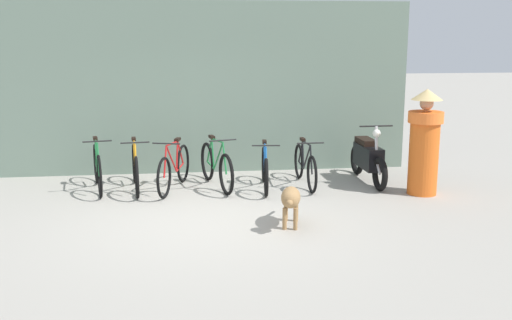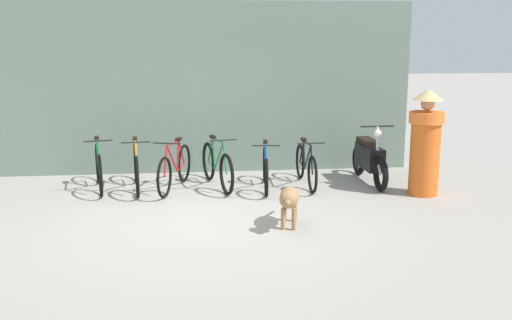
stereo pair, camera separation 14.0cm
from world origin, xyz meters
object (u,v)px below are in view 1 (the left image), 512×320
at_px(bicycle_3, 216,166).
at_px(bicycle_5, 305,166).
at_px(bicycle_4, 265,169).
at_px(stray_dog, 291,199).
at_px(motorcycle, 368,158).
at_px(bicycle_0, 98,168).
at_px(bicycle_1, 135,169).
at_px(bicycle_2, 174,169).
at_px(person_in_robes, 424,141).

distance_m(bicycle_3, bicycle_5, 1.54).
distance_m(bicycle_4, stray_dog, 2.10).
bearing_deg(motorcycle, bicycle_0, -91.78).
distance_m(bicycle_1, bicycle_2, 0.65).
relative_size(bicycle_0, motorcycle, 0.92).
xyz_separation_m(bicycle_1, bicycle_3, (1.37, 0.02, -0.00)).
xyz_separation_m(bicycle_0, motorcycle, (4.70, -0.00, 0.05)).
xyz_separation_m(bicycle_1, person_in_robes, (4.72, -0.84, 0.52)).
height_order(bicycle_0, bicycle_2, bicycle_0).
bearing_deg(bicycle_2, motorcycle, 108.13).
relative_size(bicycle_1, bicycle_5, 1.04).
bearing_deg(bicycle_2, bicycle_5, 106.83).
bearing_deg(bicycle_0, bicycle_2, 73.46).
bearing_deg(bicycle_2, bicycle_1, -79.72).
bearing_deg(bicycle_4, person_in_robes, 81.06).
distance_m(bicycle_2, bicycle_5, 2.26).
xyz_separation_m(bicycle_1, bicycle_5, (2.91, -0.04, -0.03)).
distance_m(bicycle_2, motorcycle, 3.42).
bearing_deg(person_in_robes, bicycle_5, 8.01).
height_order(bicycle_1, bicycle_2, bicycle_1).
height_order(bicycle_0, bicycle_4, bicycle_0).
bearing_deg(bicycle_2, stray_dog, 52.06).
bearing_deg(person_in_robes, bicycle_0, 22.26).
relative_size(bicycle_1, person_in_robes, 1.01).
bearing_deg(bicycle_3, stray_dog, 6.85).
relative_size(bicycle_4, motorcycle, 0.91).
bearing_deg(stray_dog, bicycle_2, -131.95).
bearing_deg(bicycle_3, bicycle_0, -105.23).
xyz_separation_m(bicycle_1, bicycle_4, (2.18, -0.19, -0.03)).
bearing_deg(bicycle_2, bicycle_0, -79.20).
xyz_separation_m(bicycle_0, bicycle_3, (2.00, -0.04, -0.01)).
distance_m(bicycle_0, motorcycle, 4.70).
bearing_deg(bicycle_5, bicycle_1, -91.83).
relative_size(motorcycle, person_in_robes, 1.04).
distance_m(bicycle_5, motorcycle, 1.16).
bearing_deg(person_in_robes, bicycle_3, 17.44).
bearing_deg(bicycle_5, bicycle_2, -90.36).
xyz_separation_m(stray_dog, person_in_robes, (2.47, 1.45, 0.49)).
bearing_deg(bicycle_1, stray_dog, 38.12).
distance_m(bicycle_1, stray_dog, 3.20).
bearing_deg(bicycle_0, motorcycle, 78.80).
bearing_deg(person_in_robes, bicycle_1, 21.66).
relative_size(bicycle_0, bicycle_2, 0.97).
relative_size(bicycle_0, bicycle_4, 1.01).
bearing_deg(bicycle_0, bicycle_3, 77.78).
bearing_deg(bicycle_3, motorcycle, 76.54).
height_order(bicycle_3, stray_dog, bicycle_3).
bearing_deg(bicycle_3, bicycle_4, 61.93).
xyz_separation_m(bicycle_0, bicycle_5, (3.54, -0.10, -0.04)).
bearing_deg(bicycle_4, bicycle_3, -98.48).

